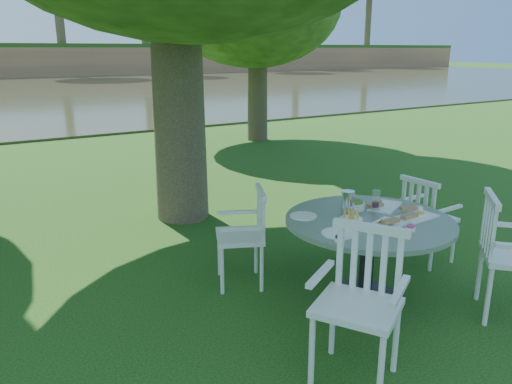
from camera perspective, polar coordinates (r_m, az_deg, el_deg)
ground at (r=4.65m, az=1.32°, el=-10.71°), size 140.00×140.00×0.00m
table at (r=4.31m, az=12.74°, el=-4.76°), size 1.40×1.40×0.73m
chair_ne at (r=5.22m, az=18.59°, el=-2.36°), size 0.44×0.47×0.88m
chair_nw at (r=4.52m, az=-0.77°, el=-4.29°), size 0.57×0.58×0.89m
chair_sw at (r=3.36m, az=12.04°, el=-10.96°), size 0.66×0.68×1.00m
chair_se at (r=4.42m, az=26.32°, el=-5.64°), size 0.69×0.69×1.00m
tableware at (r=4.25m, az=12.04°, el=-2.37°), size 1.15×0.87×0.22m
river at (r=26.66m, az=-27.09°, el=9.82°), size 100.00×28.00×0.12m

